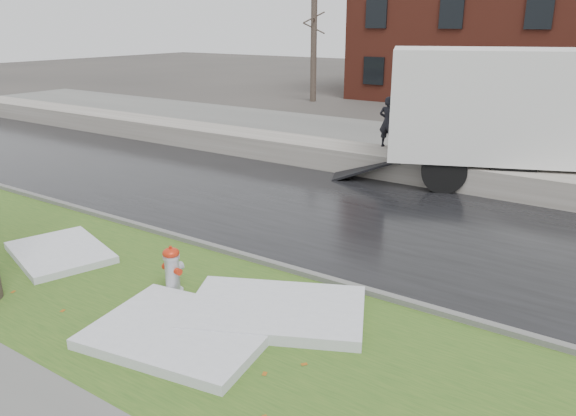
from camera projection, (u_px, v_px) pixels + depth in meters
The scene contains 14 objects.
ground at pixel (233, 285), 10.20m from camera, with size 120.00×120.00×0.00m, color #47423D.
verge at pixel (184, 312), 9.22m from camera, with size 60.00×4.50×0.04m, color #2C4F1A.
road at pixel (351, 217), 13.72m from camera, with size 60.00×7.00×0.03m, color black.
parking_lot at pixel (462, 153), 20.38m from camera, with size 60.00×9.00×0.03m, color slate.
curb at pixel (265, 263), 10.96m from camera, with size 60.00×0.15×0.14m, color slate.
snowbank at pixel (417, 168), 16.90m from camera, with size 60.00×1.60×0.75m, color #A39D95.
bg_tree_left at pixel (314, 44), 32.81m from camera, with size 1.40×1.62×6.50m.
bg_tree_center at pixel (437, 44), 32.73m from camera, with size 1.40×1.62×6.50m.
fire_hydrant at pixel (172, 268), 9.67m from camera, with size 0.43×0.38×0.88m.
box_truck at pixel (545, 116), 15.64m from camera, with size 11.39×6.27×3.86m.
worker at pixel (388, 122), 17.70m from camera, with size 0.58×0.38×1.59m, color black.
snow_patch_near at pixel (182, 331), 8.44m from camera, with size 2.60×2.00×0.16m, color silver.
snow_patch_far at pixel (60, 252), 11.36m from camera, with size 2.20×1.60×0.14m, color silver.
snow_patch_side at pixel (276, 310), 9.03m from camera, with size 2.80×1.80×0.18m, color silver.
Camera 1 is at (6.05, -7.06, 4.54)m, focal length 35.00 mm.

